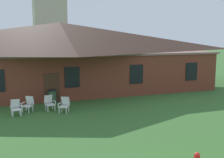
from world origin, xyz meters
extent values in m
cube|color=brown|center=(0.00, 19.27, 1.60)|extent=(25.51, 10.00, 3.20)
cube|color=#835E55|center=(0.00, 19.27, 3.28)|extent=(26.02, 10.20, 0.16)
pyramid|color=#382319|center=(0.00, 19.27, 4.64)|extent=(26.53, 10.40, 2.56)
cube|color=black|center=(0.00, 14.24, 1.76)|extent=(1.10, 0.06, 1.50)
cube|color=black|center=(5.10, 14.24, 1.76)|extent=(1.10, 0.06, 1.50)
cube|color=black|center=(10.21, 14.24, 1.76)|extent=(1.10, 0.06, 1.50)
cube|color=#422819|center=(-1.47, 14.24, 1.05)|extent=(1.10, 0.06, 2.10)
cube|color=#BCB29E|center=(1.75, 39.77, 5.76)|extent=(4.80, 4.80, 11.52)
cube|color=white|center=(-3.68, 11.31, 0.18)|extent=(0.06, 0.06, 0.36)
cube|color=white|center=(-4.13, 11.25, 0.18)|extent=(0.06, 0.06, 0.36)
cube|color=white|center=(-3.74, 11.75, 0.18)|extent=(0.06, 0.06, 0.36)
cube|color=white|center=(-4.19, 11.69, 0.18)|extent=(0.06, 0.06, 0.36)
cube|color=white|center=(-3.93, 11.50, 0.39)|extent=(0.61, 0.59, 0.05)
cube|color=white|center=(-3.98, 11.81, 0.69)|extent=(0.53, 0.26, 0.54)
cube|color=white|center=(-3.64, 11.52, 0.58)|extent=(0.12, 0.47, 0.03)
cube|color=white|center=(-3.62, 11.36, 0.47)|extent=(0.05, 0.05, 0.22)
cube|color=white|center=(-4.22, 11.44, 0.58)|extent=(0.12, 0.47, 0.03)
cube|color=white|center=(-4.20, 11.28, 0.47)|extent=(0.05, 0.05, 0.22)
cube|color=white|center=(-3.20, 11.89, 0.18)|extent=(0.07, 0.07, 0.36)
cube|color=white|center=(-3.58, 12.14, 0.18)|extent=(0.07, 0.07, 0.36)
cube|color=white|center=(-2.95, 12.25, 0.18)|extent=(0.07, 0.07, 0.36)
cube|color=white|center=(-3.33, 12.51, 0.18)|extent=(0.07, 0.07, 0.36)
cube|color=white|center=(-3.26, 12.20, 0.39)|extent=(0.74, 0.73, 0.05)
cube|color=white|center=(-3.09, 12.45, 0.69)|extent=(0.53, 0.45, 0.54)
cube|color=white|center=(-3.04, 12.02, 0.58)|extent=(0.31, 0.42, 0.03)
cube|color=white|center=(-3.13, 11.88, 0.47)|extent=(0.06, 0.06, 0.22)
cube|color=white|center=(-3.52, 12.34, 0.58)|extent=(0.31, 0.42, 0.03)
cube|color=white|center=(-3.61, 12.21, 0.47)|extent=(0.06, 0.06, 0.22)
cube|color=silver|center=(-1.62, 11.92, 0.18)|extent=(0.06, 0.06, 0.36)
cube|color=silver|center=(-2.06, 11.82, 0.18)|extent=(0.06, 0.06, 0.36)
cube|color=silver|center=(-1.72, 12.35, 0.18)|extent=(0.06, 0.06, 0.36)
cube|color=silver|center=(-2.16, 12.25, 0.18)|extent=(0.06, 0.06, 0.36)
cube|color=silver|center=(-1.89, 12.08, 0.39)|extent=(0.64, 0.63, 0.05)
cube|color=silver|center=(-1.96, 12.39, 0.69)|extent=(0.54, 0.30, 0.54)
cube|color=silver|center=(-1.60, 12.13, 0.58)|extent=(0.17, 0.47, 0.03)
cube|color=silver|center=(-1.57, 11.97, 0.47)|extent=(0.05, 0.05, 0.22)
cube|color=silver|center=(-2.17, 12.00, 0.58)|extent=(0.17, 0.47, 0.03)
cube|color=silver|center=(-2.13, 11.84, 0.47)|extent=(0.05, 0.05, 0.22)
cube|color=silver|center=(-1.06, 10.96, 0.18)|extent=(0.07, 0.07, 0.36)
cube|color=silver|center=(-1.46, 11.18, 0.18)|extent=(0.07, 0.07, 0.36)
cube|color=silver|center=(-0.85, 11.34, 0.18)|extent=(0.07, 0.07, 0.36)
cube|color=silver|center=(-1.25, 11.57, 0.18)|extent=(0.07, 0.07, 0.36)
cube|color=silver|center=(-1.15, 11.26, 0.39)|extent=(0.73, 0.72, 0.05)
cube|color=silver|center=(-1.00, 11.54, 0.69)|extent=(0.54, 0.42, 0.54)
cube|color=silver|center=(-0.91, 11.10, 0.58)|extent=(0.28, 0.44, 0.03)
cube|color=silver|center=(-0.99, 10.96, 0.47)|extent=(0.05, 0.05, 0.22)
cube|color=silver|center=(-1.42, 11.39, 0.58)|extent=(0.28, 0.44, 0.03)
cube|color=silver|center=(-1.50, 11.25, 0.47)|extent=(0.05, 0.05, 0.22)
sphere|color=red|center=(1.70, 1.93, 0.69)|extent=(0.20, 0.20, 0.20)
cylinder|color=#335638|center=(-1.49, 13.97, 0.45)|extent=(0.52, 0.52, 0.90)
cylinder|color=black|center=(-1.49, 13.97, 0.94)|extent=(0.56, 0.56, 0.08)
camera|label=1|loc=(-3.96, -5.41, 4.60)|focal=44.49mm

